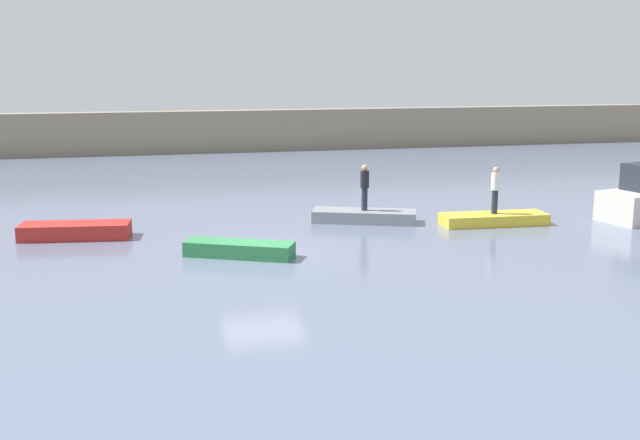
{
  "coord_description": "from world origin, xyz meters",
  "views": [
    {
      "loc": [
        -3.59,
        -22.64,
        5.79
      ],
      "look_at": [
        2.2,
        1.54,
        0.64
      ],
      "focal_mm": 43.11,
      "sensor_mm": 36.0,
      "label": 1
    }
  ],
  "objects_px": {
    "rowboat_yellow": "(494,219)",
    "rowboat_grey": "(364,216)",
    "person_white_shirt": "(495,188)",
    "person_dark_shirt": "(365,185)",
    "rowboat_red": "(75,231)",
    "rowboat_green": "(239,249)"
  },
  "relations": [
    {
      "from": "rowboat_yellow",
      "to": "rowboat_grey",
      "type": "bearing_deg",
      "value": 164.63
    },
    {
      "from": "person_white_shirt",
      "to": "person_dark_shirt",
      "type": "relative_size",
      "value": 1.01
    },
    {
      "from": "rowboat_yellow",
      "to": "person_white_shirt",
      "type": "height_order",
      "value": "person_white_shirt"
    },
    {
      "from": "rowboat_yellow",
      "to": "person_dark_shirt",
      "type": "bearing_deg",
      "value": 164.63
    },
    {
      "from": "rowboat_yellow",
      "to": "rowboat_red",
      "type": "bearing_deg",
      "value": 178.4
    },
    {
      "from": "rowboat_yellow",
      "to": "rowboat_green",
      "type": "bearing_deg",
      "value": -162.19
    },
    {
      "from": "rowboat_grey",
      "to": "rowboat_green",
      "type": "bearing_deg",
      "value": -120.79
    },
    {
      "from": "rowboat_red",
      "to": "rowboat_green",
      "type": "xyz_separation_m",
      "value": [
        4.99,
        -3.71,
        -0.03
      ]
    },
    {
      "from": "rowboat_grey",
      "to": "person_dark_shirt",
      "type": "height_order",
      "value": "person_dark_shirt"
    },
    {
      "from": "rowboat_green",
      "to": "rowboat_yellow",
      "type": "height_order",
      "value": "rowboat_green"
    },
    {
      "from": "rowboat_grey",
      "to": "person_white_shirt",
      "type": "distance_m",
      "value": 4.82
    },
    {
      "from": "person_white_shirt",
      "to": "rowboat_red",
      "type": "bearing_deg",
      "value": 175.29
    },
    {
      "from": "rowboat_yellow",
      "to": "person_white_shirt",
      "type": "bearing_deg",
      "value": -86.89
    },
    {
      "from": "rowboat_red",
      "to": "person_dark_shirt",
      "type": "xyz_separation_m",
      "value": [
        10.13,
        0.29,
        1.12
      ]
    },
    {
      "from": "rowboat_red",
      "to": "rowboat_grey",
      "type": "xyz_separation_m",
      "value": [
        10.13,
        0.29,
        -0.04
      ]
    },
    {
      "from": "person_white_shirt",
      "to": "person_dark_shirt",
      "type": "xyz_separation_m",
      "value": [
        -4.44,
        1.48,
        0.04
      ]
    },
    {
      "from": "rowboat_grey",
      "to": "person_white_shirt",
      "type": "xyz_separation_m",
      "value": [
        4.44,
        -1.48,
        1.12
      ]
    },
    {
      "from": "rowboat_red",
      "to": "person_white_shirt",
      "type": "bearing_deg",
      "value": 2.65
    },
    {
      "from": "person_white_shirt",
      "to": "rowboat_grey",
      "type": "bearing_deg",
      "value": 161.52
    },
    {
      "from": "rowboat_red",
      "to": "rowboat_yellow",
      "type": "xyz_separation_m",
      "value": [
        14.57,
        -1.2,
        -0.06
      ]
    },
    {
      "from": "rowboat_red",
      "to": "rowboat_yellow",
      "type": "height_order",
      "value": "rowboat_red"
    },
    {
      "from": "rowboat_yellow",
      "to": "person_dark_shirt",
      "type": "xyz_separation_m",
      "value": [
        -4.44,
        1.48,
        1.18
      ]
    }
  ]
}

